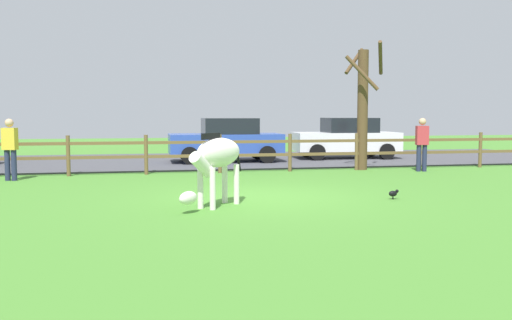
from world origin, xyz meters
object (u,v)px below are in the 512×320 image
(parked_car_blue, at_px, (226,140))
(visitor_right_of_tree, at_px, (10,146))
(crow_on_grass, at_px, (393,193))
(zebra, at_px, (216,158))
(bare_tree, at_px, (363,105))
(visitor_left_of_tree, at_px, (422,142))
(parked_car_white, at_px, (346,138))

(parked_car_blue, height_order, visitor_right_of_tree, visitor_right_of_tree)
(crow_on_grass, relative_size, parked_car_blue, 0.05)
(zebra, xyz_separation_m, parked_car_blue, (1.64, 9.40, -0.08))
(visitor_right_of_tree, bearing_deg, crow_on_grass, -30.99)
(zebra, distance_m, parked_car_blue, 9.54)
(visitor_right_of_tree, bearing_deg, bare_tree, 4.84)
(bare_tree, distance_m, visitor_right_of_tree, 10.35)
(bare_tree, distance_m, parked_car_blue, 5.17)
(visitor_left_of_tree, relative_size, visitor_right_of_tree, 1.00)
(bare_tree, relative_size, parked_car_white, 0.98)
(crow_on_grass, distance_m, visitor_left_of_tree, 6.14)
(parked_car_blue, distance_m, visitor_right_of_tree, 7.62)
(bare_tree, height_order, parked_car_white, bare_tree)
(crow_on_grass, relative_size, visitor_left_of_tree, 0.13)
(crow_on_grass, distance_m, parked_car_white, 10.25)
(bare_tree, relative_size, crow_on_grass, 18.49)
(bare_tree, xyz_separation_m, visitor_right_of_tree, (-10.25, -0.87, -1.13))
(bare_tree, height_order, zebra, bare_tree)
(zebra, xyz_separation_m, visitor_left_of_tree, (7.06, 5.27, -0.02))
(crow_on_grass, xyz_separation_m, visitor_left_of_tree, (3.34, 5.09, 0.78))
(bare_tree, bearing_deg, visitor_left_of_tree, -28.87)
(zebra, relative_size, crow_on_grass, 7.15)
(bare_tree, relative_size, zebra, 2.59)
(bare_tree, xyz_separation_m, zebra, (-5.48, -6.14, -1.11))
(parked_car_blue, bearing_deg, visitor_left_of_tree, -37.25)
(visitor_left_of_tree, bearing_deg, zebra, -143.25)
(crow_on_grass, height_order, visitor_left_of_tree, visitor_left_of_tree)
(bare_tree, relative_size, parked_car_blue, 0.99)
(parked_car_white, bearing_deg, visitor_right_of_tree, -156.95)
(visitor_left_of_tree, bearing_deg, parked_car_white, 97.61)
(parked_car_white, bearing_deg, crow_on_grass, -105.35)
(bare_tree, height_order, visitor_left_of_tree, bare_tree)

